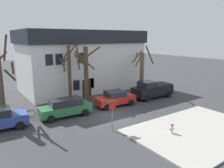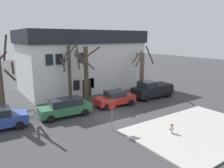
{
  "view_description": "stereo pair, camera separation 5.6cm",
  "coord_description": "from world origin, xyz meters",
  "views": [
    {
      "loc": [
        -10.82,
        -15.57,
        7.16
      ],
      "look_at": [
        2.34,
        3.4,
        2.18
      ],
      "focal_mm": 34.7,
      "sensor_mm": 36.0,
      "label": 1
    },
    {
      "loc": [
        -10.77,
        -15.6,
        7.16
      ],
      "look_at": [
        2.34,
        3.4,
        2.18
      ],
      "focal_mm": 34.7,
      "sensor_mm": 36.0,
      "label": 2
    }
  ],
  "objects": [
    {
      "name": "pickup_truck_black",
      "position": [
        7.65,
        2.52,
        1.01
      ],
      "size": [
        5.17,
        2.42,
        2.09
      ],
      "color": "black",
      "rests_on": "ground_plane"
    },
    {
      "name": "car_green_wagon",
      "position": [
        -3.52,
        2.43,
        0.89
      ],
      "size": [
        4.78,
        2.13,
        1.7
      ],
      "color": "#2D6B42",
      "rests_on": "ground_plane"
    },
    {
      "name": "bicycle_leaning",
      "position": [
        -6.71,
        4.15,
        0.37
      ],
      "size": [
        1.7,
        0.5,
        1.03
      ],
      "color": "black",
      "rests_on": "ground_plane"
    },
    {
      "name": "sidewalk_slab",
      "position": [
        3.7,
        -6.43,
        0.06
      ],
      "size": [
        10.51,
        7.05,
        0.12
      ],
      "primitive_type": "cube",
      "color": "#A8A59E",
      "rests_on": "ground_plane"
    },
    {
      "name": "tree_bare_near",
      "position": [
        -8.3,
        4.7,
        3.43
      ],
      "size": [
        2.42,
        2.42,
        7.43
      ],
      "color": "#4C3D2D",
      "rests_on": "ground_plane"
    },
    {
      "name": "building_main",
      "position": [
        2.92,
        11.77,
        4.09
      ],
      "size": [
        16.24,
        9.11,
        8.06
      ],
      "color": "white",
      "rests_on": "ground_plane"
    },
    {
      "name": "car_red_sedan",
      "position": [
        2.07,
        2.45,
        0.82
      ],
      "size": [
        4.41,
        2.19,
        1.64
      ],
      "color": "#AD231E",
      "rests_on": "ground_plane"
    },
    {
      "name": "ground_plane",
      "position": [
        0.0,
        0.0,
        0.0
      ],
      "size": [
        120.0,
        120.0,
        0.0
      ],
      "primitive_type": "plane",
      "color": "#38383A"
    },
    {
      "name": "street_sign_pole",
      "position": [
        -1.82,
        -2.65,
        1.74
      ],
      "size": [
        0.76,
        0.07,
        2.47
      ],
      "color": "slate",
      "rests_on": "ground_plane"
    },
    {
      "name": "tree_bare_far",
      "position": [
        0.09,
        5.21,
        3.49
      ],
      "size": [
        3.2,
        3.19,
        6.44
      ],
      "color": "#4C3D2D",
      "rests_on": "ground_plane"
    },
    {
      "name": "tree_bare_mid",
      "position": [
        -1.39,
        6.23,
        3.45
      ],
      "size": [
        2.1,
        2.06,
        6.81
      ],
      "color": "#4C3D2D",
      "rests_on": "ground_plane"
    },
    {
      "name": "tree_bare_end",
      "position": [
        8.48,
        5.38,
        2.99
      ],
      "size": [
        2.64,
        2.67,
        6.23
      ],
      "color": "brown",
      "rests_on": "ground_plane"
    },
    {
      "name": "fire_hydrant",
      "position": [
        1.5,
        -5.7,
        0.49
      ],
      "size": [
        0.42,
        0.22,
        0.72
      ],
      "color": "silver",
      "rests_on": "sidewalk_slab"
    }
  ]
}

